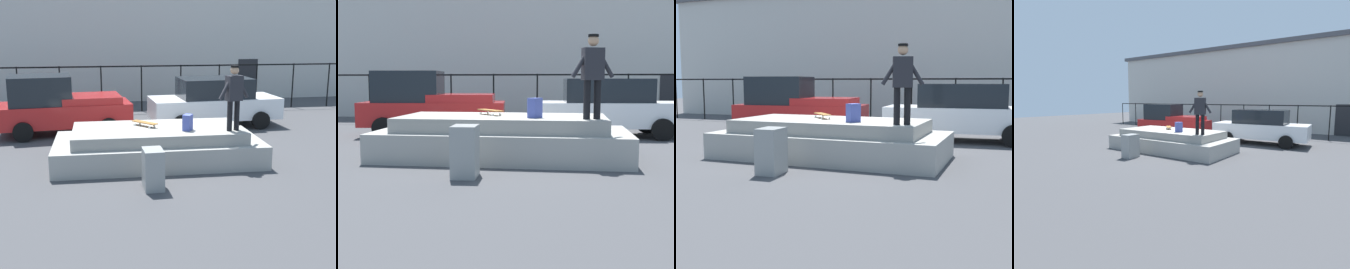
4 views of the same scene
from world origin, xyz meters
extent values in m
plane|color=#424244|center=(0.00, 0.00, 0.00)|extent=(60.00, 60.00, 0.00)
cube|color=#9E9B93|center=(-0.26, -0.42, 0.31)|extent=(5.52, 2.64, 0.62)
cube|color=gray|center=(-0.26, -0.42, 0.78)|extent=(4.53, 2.17, 0.31)
cylinder|color=black|center=(1.55, -1.08, 1.33)|extent=(0.14, 0.14, 0.79)
cylinder|color=black|center=(1.76, -1.01, 1.33)|extent=(0.14, 0.14, 0.79)
cube|color=#26262B|center=(1.65, -1.04, 2.05)|extent=(0.47, 0.36, 0.65)
cylinder|color=#26262B|center=(1.41, -1.12, 2.05)|extent=(0.41, 0.21, 0.58)
cylinder|color=#26262B|center=(1.90, -0.96, 2.05)|extent=(0.41, 0.21, 0.58)
sphere|color=tan|center=(1.65, -1.04, 2.51)|extent=(0.22, 0.22, 0.22)
cylinder|color=black|center=(1.65, -1.04, 2.61)|extent=(0.26, 0.26, 0.05)
cube|color=brown|center=(-0.58, -0.21, 1.04)|extent=(0.69, 0.74, 0.02)
cylinder|color=silver|center=(-0.48, -0.47, 0.96)|extent=(0.06, 0.06, 0.06)
cylinder|color=silver|center=(-0.33, -0.34, 0.96)|extent=(0.06, 0.06, 0.06)
cylinder|color=silver|center=(-0.84, -0.08, 0.96)|extent=(0.06, 0.06, 0.06)
cylinder|color=silver|center=(-0.69, 0.06, 0.96)|extent=(0.06, 0.06, 0.06)
cube|color=#3F4C99|center=(0.48, -0.86, 1.14)|extent=(0.32, 0.34, 0.42)
cube|color=#B21E1E|center=(-2.97, 3.29, 0.69)|extent=(4.58, 2.20, 0.74)
cube|color=black|center=(-3.74, 3.20, 1.53)|extent=(2.15, 1.79, 0.95)
cube|color=#B21E1E|center=(-2.10, 3.39, 1.18)|extent=(2.16, 1.84, 0.24)
cylinder|color=black|center=(-4.43, 4.00, 0.32)|extent=(0.66, 0.29, 0.64)
cylinder|color=black|center=(-4.23, 2.27, 0.32)|extent=(0.66, 0.29, 0.64)
cylinder|color=black|center=(-1.72, 4.32, 0.32)|extent=(0.66, 0.29, 0.64)
cylinder|color=black|center=(-1.51, 2.58, 0.32)|extent=(0.66, 0.29, 0.64)
cube|color=white|center=(2.37, 3.77, 0.69)|extent=(4.80, 2.16, 0.74)
cube|color=black|center=(2.37, 3.77, 1.42)|extent=(2.69, 1.79, 0.71)
cylinder|color=black|center=(0.85, 4.59, 0.32)|extent=(0.65, 0.27, 0.64)
cylinder|color=black|center=(0.99, 2.74, 0.32)|extent=(0.65, 0.27, 0.64)
cylinder|color=black|center=(3.75, 4.81, 0.32)|extent=(0.65, 0.27, 0.64)
cylinder|color=black|center=(3.88, 2.95, 0.32)|extent=(0.65, 0.27, 0.64)
cube|color=gray|center=(-0.63, -2.58, 0.46)|extent=(0.47, 0.62, 0.93)
cylinder|color=black|center=(-6.86, 7.13, 0.99)|extent=(0.06, 0.06, 1.98)
cylinder|color=black|center=(-5.14, 7.13, 0.99)|extent=(0.06, 0.06, 1.98)
cylinder|color=black|center=(-3.43, 7.13, 0.99)|extent=(0.06, 0.06, 1.98)
cylinder|color=black|center=(-1.71, 7.13, 0.99)|extent=(0.06, 0.06, 1.98)
cylinder|color=black|center=(0.00, 7.13, 0.99)|extent=(0.06, 0.06, 1.98)
cylinder|color=black|center=(1.71, 7.13, 0.99)|extent=(0.06, 0.06, 1.98)
cylinder|color=black|center=(3.43, 7.13, 0.99)|extent=(0.06, 0.06, 1.98)
cube|color=black|center=(0.00, 7.13, 1.94)|extent=(24.00, 0.04, 0.06)
cube|color=beige|center=(0.00, 13.49, 3.12)|extent=(28.09, 7.33, 6.23)
cube|color=#262628|center=(5.62, 9.82, 1.00)|extent=(1.00, 0.06, 2.00)
camera|label=1|loc=(-1.73, -12.24, 3.59)|focal=48.38mm
camera|label=2|loc=(1.15, -10.26, 1.71)|focal=47.78mm
camera|label=3|loc=(3.88, -10.01, 1.86)|focal=46.20mm
camera|label=4|loc=(7.15, -9.83, 2.29)|focal=28.42mm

